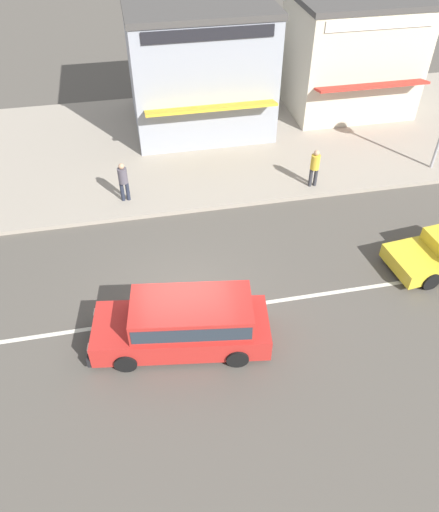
{
  "coord_description": "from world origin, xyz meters",
  "views": [
    {
      "loc": [
        -0.96,
        -9.77,
        11.03
      ],
      "look_at": [
        1.29,
        1.46,
        0.8
      ],
      "focal_mm": 35.0,
      "sensor_mm": 36.0,
      "label": 1
    }
  ],
  "objects": [
    {
      "name": "ground_plane",
      "position": [
        0.0,
        0.0,
        0.0
      ],
      "size": [
        160.0,
        160.0,
        0.0
      ],
      "primitive_type": "plane",
      "color": "#544F47"
    },
    {
      "name": "lane_centre_stripe",
      "position": [
        0.0,
        0.0,
        0.0
      ],
      "size": [
        50.4,
        0.14,
        0.01
      ],
      "primitive_type": "cube",
      "color": "silver",
      "rests_on": "ground"
    },
    {
      "name": "kerb_strip",
      "position": [
        0.0,
        9.87,
        0.07
      ],
      "size": [
        68.0,
        10.0,
        0.15
      ],
      "primitive_type": "cube",
      "color": "#9E9384",
      "rests_on": "ground"
    },
    {
      "name": "minivan_red_0",
      "position": [
        -0.13,
        -1.01,
        0.85
      ],
      "size": [
        5.02,
        2.4,
        1.56
      ],
      "color": "red",
      "rests_on": "ground"
    },
    {
      "name": "pedestrian_near_clock",
      "position": [
        -1.38,
        5.97,
        1.05
      ],
      "size": [
        0.34,
        0.34,
        1.56
      ],
      "color": "#232838",
      "rests_on": "kerb_strip"
    },
    {
      "name": "pedestrian_by_shop",
      "position": [
        5.78,
        5.52,
        1.04
      ],
      "size": [
        0.34,
        0.34,
        1.54
      ],
      "color": "#333338",
      "rests_on": "kerb_strip"
    },
    {
      "name": "shopfront_corner_warung",
      "position": [
        2.4,
        11.69,
        2.81
      ],
      "size": [
        6.0,
        6.16,
        5.3
      ],
      "color": "#999EA8",
      "rests_on": "kerb_strip"
    },
    {
      "name": "shopfront_mid_block",
      "position": [
        9.6,
        11.98,
        2.67
      ],
      "size": [
        5.64,
        5.19,
        5.04
      ],
      "color": "beige",
      "rests_on": "kerb_strip"
    }
  ]
}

